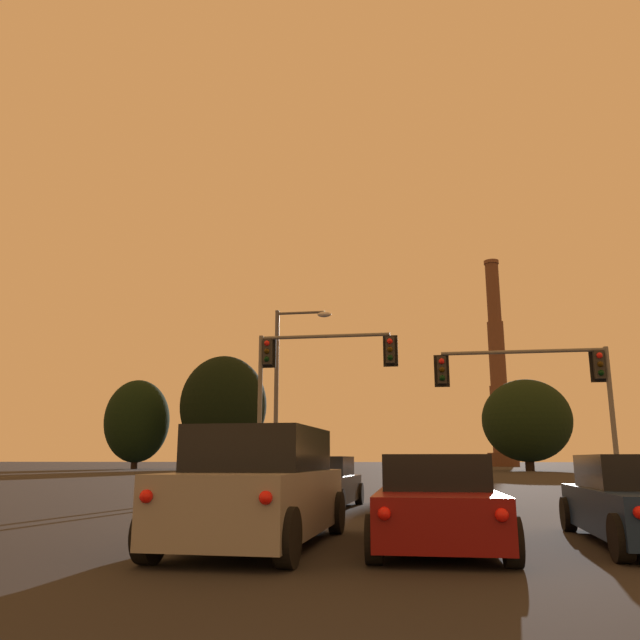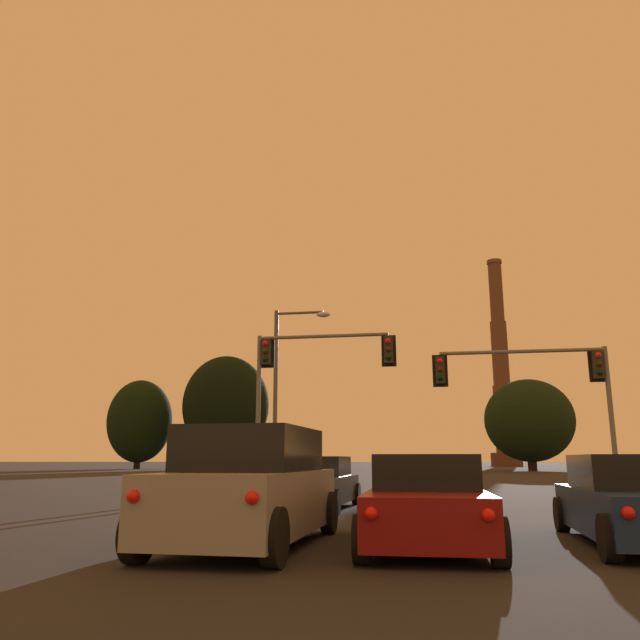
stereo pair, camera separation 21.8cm
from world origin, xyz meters
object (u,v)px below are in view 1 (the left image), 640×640
(hatchback_center_lane_front, at_px, (439,484))
(smokestack, at_px, (499,382))
(sedan_center_lane_second, at_px, (436,503))
(traffic_light_overhead_left, at_px, (305,371))
(traffic_light_overhead_right, at_px, (547,381))
(street_lamp, at_px, (285,378))
(sedan_left_lane_front, at_px, (320,484))
(suv_left_lane_second, at_px, (260,488))

(hatchback_center_lane_front, height_order, smokestack, smokestack)
(sedan_center_lane_second, bearing_deg, traffic_light_overhead_left, 108.47)
(traffic_light_overhead_right, xyz_separation_m, street_lamp, (-10.82, 3.61, 0.81))
(sedan_left_lane_front, bearing_deg, street_lamp, 109.73)
(street_lamp, bearing_deg, traffic_light_overhead_left, -65.96)
(traffic_light_overhead_left, bearing_deg, sedan_center_lane_second, -70.52)
(traffic_light_overhead_right, xyz_separation_m, traffic_light_overhead_left, (-9.18, -0.07, 0.60))
(hatchback_center_lane_front, relative_size, sedan_left_lane_front, 0.87)
(sedan_left_lane_front, distance_m, traffic_light_overhead_left, 7.68)
(traffic_light_overhead_right, height_order, smokestack, smokestack)
(sedan_center_lane_second, distance_m, smokestack, 114.80)
(suv_left_lane_second, bearing_deg, street_lamp, 102.82)
(traffic_light_overhead_left, distance_m, smokestack, 101.75)
(hatchback_center_lane_front, xyz_separation_m, traffic_light_overhead_left, (-4.98, 5.84, 4.13))
(hatchback_center_lane_front, distance_m, suv_left_lane_second, 8.74)
(hatchback_center_lane_front, distance_m, traffic_light_overhead_right, 8.06)
(traffic_light_overhead_left, height_order, street_lamp, street_lamp)
(sedan_left_lane_front, bearing_deg, traffic_light_overhead_right, 41.48)
(traffic_light_overhead_right, bearing_deg, sedan_left_lane_front, -139.90)
(suv_left_lane_second, xyz_separation_m, sedan_center_lane_second, (2.80, 0.50, -0.23))
(traffic_light_overhead_right, height_order, traffic_light_overhead_left, traffic_light_overhead_left)
(sedan_center_lane_second, bearing_deg, traffic_light_overhead_right, 71.13)
(traffic_light_overhead_right, bearing_deg, hatchback_center_lane_front, -125.37)
(hatchback_center_lane_front, height_order, sedan_left_lane_front, hatchback_center_lane_front)
(traffic_light_overhead_left, bearing_deg, smokestack, 79.29)
(suv_left_lane_second, xyz_separation_m, smokestack, (16.80, 113.44, 14.90))
(smokestack, bearing_deg, traffic_light_overhead_right, -95.53)
(hatchback_center_lane_front, distance_m, street_lamp, 12.38)
(hatchback_center_lane_front, relative_size, traffic_light_overhead_left, 0.66)
(sedan_left_lane_front, bearing_deg, sedan_center_lane_second, -65.32)
(suv_left_lane_second, distance_m, sedan_center_lane_second, 2.85)
(hatchback_center_lane_front, relative_size, smokestack, 0.10)
(sedan_left_lane_front, height_order, traffic_light_overhead_left, traffic_light_overhead_left)
(sedan_left_lane_front, bearing_deg, hatchback_center_lane_front, 8.65)
(sedan_center_lane_second, height_order, traffic_light_overhead_right, traffic_light_overhead_right)
(suv_left_lane_second, distance_m, smokestack, 115.64)
(suv_left_lane_second, xyz_separation_m, street_lamp, (-3.63, 17.73, 4.10))
(smokestack, bearing_deg, traffic_light_overhead_left, -100.71)
(street_lamp, relative_size, smokestack, 0.20)
(sedan_left_lane_front, height_order, traffic_light_overhead_right, traffic_light_overhead_right)
(sedan_left_lane_front, height_order, smokestack, smokestack)
(sedan_left_lane_front, distance_m, smokestack, 108.10)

